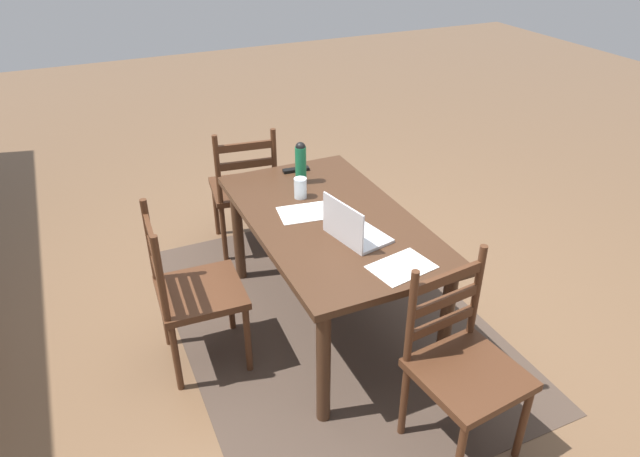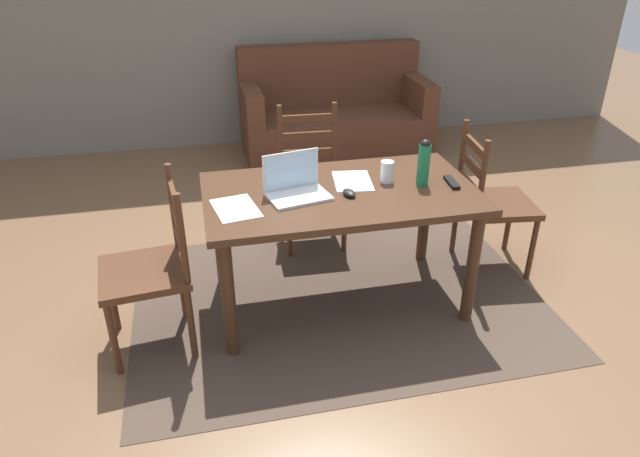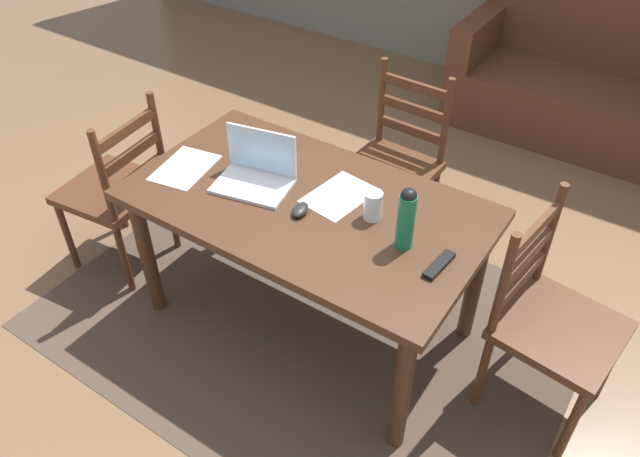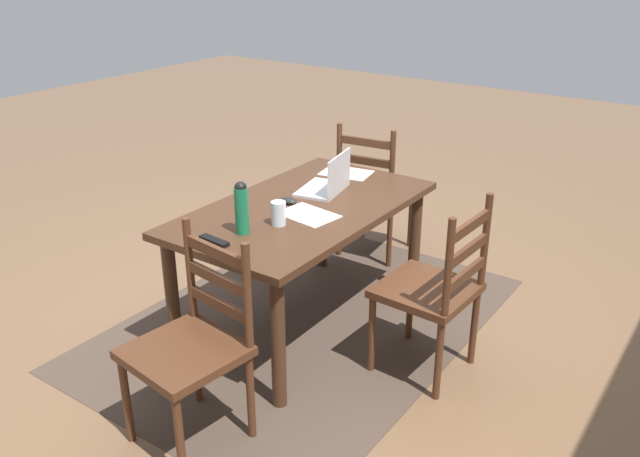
# 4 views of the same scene
# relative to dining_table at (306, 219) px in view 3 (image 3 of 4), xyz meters

# --- Properties ---
(ground_plane) EXTENTS (14.00, 14.00, 0.00)m
(ground_plane) POSITION_rel_dining_table_xyz_m (0.00, 0.00, -0.64)
(ground_plane) COLOR brown
(area_rug) EXTENTS (2.43, 1.74, 0.01)m
(area_rug) POSITION_rel_dining_table_xyz_m (0.00, 0.00, -0.63)
(area_rug) COLOR #47382D
(area_rug) RESTS_ON ground
(dining_table) EXTENTS (1.50, 0.85, 0.73)m
(dining_table) POSITION_rel_dining_table_xyz_m (0.00, 0.00, 0.00)
(dining_table) COLOR #422819
(dining_table) RESTS_ON ground
(chair_left_near) EXTENTS (0.49, 0.49, 0.95)m
(chair_left_near) POSITION_rel_dining_table_xyz_m (-1.04, -0.17, -0.17)
(chair_left_near) COLOR #4C2B19
(chair_left_near) RESTS_ON ground
(chair_right_far) EXTENTS (0.49, 0.49, 0.95)m
(chair_right_far) POSITION_rel_dining_table_xyz_m (1.04, 0.18, -0.17)
(chair_right_far) COLOR #4C2B19
(chair_right_far) RESTS_ON ground
(chair_far_head) EXTENTS (0.46, 0.46, 0.95)m
(chair_far_head) POSITION_rel_dining_table_xyz_m (0.00, 0.80, -0.17)
(chair_far_head) COLOR #4C2B19
(chair_far_head) RESTS_ON ground
(couch) EXTENTS (1.80, 0.80, 1.00)m
(couch) POSITION_rel_dining_table_xyz_m (0.60, 2.56, -0.28)
(couch) COLOR #512D1E
(couch) RESTS_ON ground
(laptop) EXTENTS (0.36, 0.28, 0.23)m
(laptop) POSITION_rel_dining_table_xyz_m (-0.25, -0.00, 0.15)
(laptop) COLOR silver
(laptop) RESTS_ON dining_table
(water_bottle) EXTENTS (0.07, 0.07, 0.26)m
(water_bottle) POSITION_rel_dining_table_xyz_m (0.47, -0.02, 0.23)
(water_bottle) COLOR #197247
(water_bottle) RESTS_ON dining_table
(drinking_glass) EXTENTS (0.08, 0.08, 0.12)m
(drinking_glass) POSITION_rel_dining_table_xyz_m (0.28, 0.06, 0.16)
(drinking_glass) COLOR silver
(drinking_glass) RESTS_ON dining_table
(computer_mouse) EXTENTS (0.08, 0.11, 0.03)m
(computer_mouse) POSITION_rel_dining_table_xyz_m (0.03, -0.08, 0.11)
(computer_mouse) COLOR black
(computer_mouse) RESTS_ON dining_table
(tv_remote) EXTENTS (0.06, 0.17, 0.02)m
(tv_remote) POSITION_rel_dining_table_xyz_m (0.63, -0.06, 0.11)
(tv_remote) COLOR black
(tv_remote) RESTS_ON dining_table
(paper_stack_left) EXTENTS (0.26, 0.33, 0.00)m
(paper_stack_left) POSITION_rel_dining_table_xyz_m (-0.59, -0.10, 0.10)
(paper_stack_left) COLOR white
(paper_stack_left) RESTS_ON dining_table
(paper_stack_right) EXTENTS (0.25, 0.32, 0.00)m
(paper_stack_right) POSITION_rel_dining_table_xyz_m (0.10, 0.10, 0.10)
(paper_stack_right) COLOR white
(paper_stack_right) RESTS_ON dining_table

